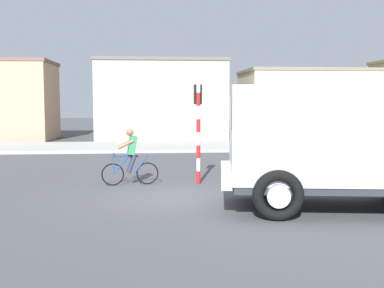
{
  "coord_description": "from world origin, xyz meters",
  "views": [
    {
      "loc": [
        -0.67,
        -12.37,
        2.55
      ],
      "look_at": [
        0.61,
        2.5,
        1.2
      ],
      "focal_mm": 44.64,
      "sensor_mm": 36.0,
      "label": 1
    }
  ],
  "objects_px": {
    "traffic_light_pole": "(198,117)",
    "car_red_near": "(299,139)",
    "truck_foreground": "(340,139)",
    "cyclist": "(130,157)"
  },
  "relations": [
    {
      "from": "cyclist",
      "to": "traffic_light_pole",
      "type": "height_order",
      "value": "traffic_light_pole"
    },
    {
      "from": "traffic_light_pole",
      "to": "car_red_near",
      "type": "height_order",
      "value": "traffic_light_pole"
    },
    {
      "from": "truck_foreground",
      "to": "cyclist",
      "type": "bearing_deg",
      "value": 144.28
    },
    {
      "from": "car_red_near",
      "to": "cyclist",
      "type": "bearing_deg",
      "value": -138.25
    },
    {
      "from": "cyclist",
      "to": "car_red_near",
      "type": "height_order",
      "value": "cyclist"
    },
    {
      "from": "traffic_light_pole",
      "to": "car_red_near",
      "type": "distance_m",
      "value": 8.35
    },
    {
      "from": "traffic_light_pole",
      "to": "car_red_near",
      "type": "xyz_separation_m",
      "value": [
        5.2,
        6.42,
        -1.25
      ]
    },
    {
      "from": "truck_foreground",
      "to": "traffic_light_pole",
      "type": "bearing_deg",
      "value": 128.9
    },
    {
      "from": "truck_foreground",
      "to": "cyclist",
      "type": "xyz_separation_m",
      "value": [
        -5.06,
        3.64,
        -0.8
      ]
    },
    {
      "from": "traffic_light_pole",
      "to": "cyclist",
      "type": "bearing_deg",
      "value": -178.16
    }
  ]
}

